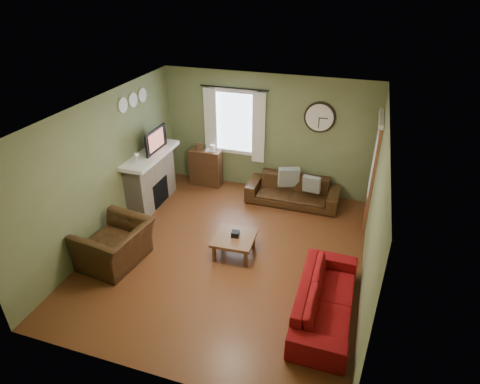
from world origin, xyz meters
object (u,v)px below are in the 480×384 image
(coffee_table, at_px, (234,245))
(sofa_brown, at_px, (293,191))
(bookshelf, at_px, (206,167))
(sofa_red, at_px, (325,299))
(armchair, at_px, (115,244))

(coffee_table, bearing_deg, sofa_brown, 73.56)
(bookshelf, xyz_separation_m, sofa_red, (3.16, -3.25, -0.14))
(bookshelf, xyz_separation_m, coffee_table, (1.46, -2.31, -0.24))
(bookshelf, relative_size, sofa_brown, 0.44)
(sofa_red, relative_size, coffee_table, 2.83)
(bookshelf, height_order, armchair, bookshelf)
(sofa_brown, height_order, armchair, armchair)
(bookshelf, bearing_deg, coffee_table, -57.66)
(armchair, bearing_deg, sofa_red, 94.63)
(bookshelf, distance_m, sofa_red, 4.54)
(sofa_brown, distance_m, sofa_red, 3.22)
(bookshelf, height_order, sofa_brown, bookshelf)
(sofa_brown, height_order, sofa_red, sofa_red)
(coffee_table, bearing_deg, bookshelf, 122.34)
(armchair, distance_m, coffee_table, 2.03)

